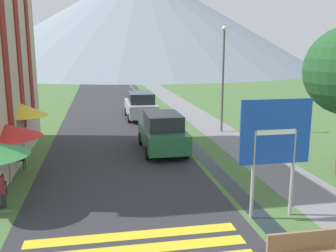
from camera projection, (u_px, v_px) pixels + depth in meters
ground_plane at (148, 119)px, 25.55m from camera, size 160.00×160.00×0.00m
road at (108, 101)px, 34.74m from camera, size 6.40×60.00×0.01m
footpath at (172, 99)px, 35.82m from camera, size 2.20×60.00×0.01m
drainage_channel at (147, 100)px, 35.40m from camera, size 0.60×60.00×0.00m
crosswalk_marking at (136, 249)px, 8.97m from camera, size 5.44×1.84×0.01m
mountain_distant at (141, 19)px, 87.47m from camera, size 80.98×80.98×23.02m
road_sign at (275, 141)px, 10.29m from camera, size 2.06×0.11×3.40m
parked_car_near at (162, 132)px, 17.47m from camera, size 1.92×4.35×1.82m
parked_car_far at (141, 105)px, 25.68m from camera, size 1.99×4.47×1.82m
cafe_chair_far_left at (19, 159)px, 14.62m from camera, size 0.40×0.40×0.85m
cafe_chair_middle at (0, 171)px, 13.13m from camera, size 0.40×0.40×0.85m
cafe_umbrella_middle_red at (7, 131)px, 13.16m from camera, size 2.44×2.44×2.13m
cafe_umbrella_rear_yellow at (22, 110)px, 15.83m from camera, size 2.13×2.13×2.45m
person_seated_far at (8, 156)px, 14.32m from camera, size 0.32×0.32×1.23m
streetlamp at (223, 71)px, 21.12m from camera, size 0.28×0.28×5.97m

